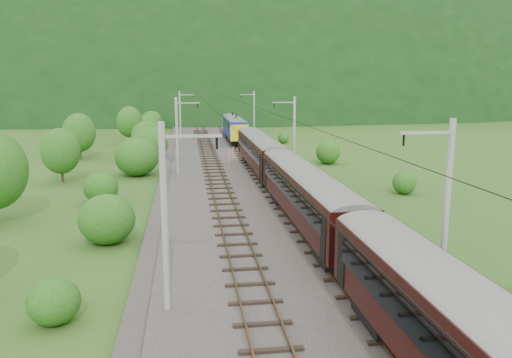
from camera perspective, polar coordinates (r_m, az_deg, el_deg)
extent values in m
plane|color=#214917|center=(23.05, 6.08, -14.31)|extent=(600.00, 600.00, 0.00)
cube|color=#38332D|center=(32.13, 1.77, -6.52)|extent=(14.00, 220.00, 0.30)
cube|color=brown|center=(31.67, -3.83, -6.15)|extent=(0.08, 220.00, 0.15)
cube|color=brown|center=(31.79, -1.23, -6.05)|extent=(0.08, 220.00, 0.15)
cube|color=black|center=(31.76, -2.53, -6.34)|extent=(2.40, 220.00, 0.12)
cube|color=brown|center=(32.34, 4.73, -5.79)|extent=(0.08, 220.00, 0.15)
cube|color=brown|center=(32.67, 7.20, -5.67)|extent=(0.08, 220.00, 0.15)
cube|color=black|center=(32.54, 5.96, -5.96)|extent=(2.40, 220.00, 0.12)
cylinder|color=gray|center=(20.95, -10.41, -4.50)|extent=(0.28, 0.28, 8.00)
cube|color=gray|center=(20.29, -7.35, 4.88)|extent=(2.40, 0.12, 0.12)
cylinder|color=black|center=(20.36, -4.50, 4.10)|extent=(0.10, 0.10, 0.50)
cylinder|color=gray|center=(52.48, -9.01, 4.86)|extent=(0.28, 0.28, 8.00)
cube|color=gray|center=(52.22, -7.80, 8.61)|extent=(2.40, 0.12, 0.12)
cylinder|color=black|center=(52.25, -6.68, 8.31)|extent=(0.10, 0.10, 0.50)
cylinder|color=gray|center=(84.37, -8.67, 7.18)|extent=(0.28, 0.28, 8.00)
cube|color=gray|center=(84.20, -7.91, 9.51)|extent=(2.40, 0.12, 0.12)
cylinder|color=black|center=(84.22, -7.21, 9.32)|extent=(0.10, 0.10, 0.50)
cylinder|color=gray|center=(116.31, -8.51, 8.22)|extent=(0.28, 0.28, 8.00)
cube|color=gray|center=(116.20, -7.96, 9.91)|extent=(2.40, 0.12, 0.12)
cylinder|color=black|center=(116.21, -7.45, 9.78)|extent=(0.10, 0.10, 0.50)
cylinder|color=gray|center=(148.28, -8.42, 8.82)|extent=(0.28, 0.28, 8.00)
cube|color=gray|center=(148.19, -7.98, 10.14)|extent=(2.40, 0.12, 0.12)
cylinder|color=black|center=(148.20, -7.59, 10.04)|extent=(0.10, 0.10, 0.50)
cylinder|color=gray|center=(23.83, 20.95, -3.16)|extent=(0.28, 0.28, 8.00)
cube|color=gray|center=(22.71, 18.87, 5.03)|extent=(2.40, 0.12, 0.12)
cylinder|color=black|center=(22.31, 16.52, 4.29)|extent=(0.10, 0.10, 0.50)
cylinder|color=gray|center=(53.70, 4.38, 5.10)|extent=(0.28, 0.28, 8.00)
cube|color=gray|center=(53.21, 3.16, 8.74)|extent=(2.40, 0.12, 0.12)
cylinder|color=black|center=(53.04, 2.09, 8.41)|extent=(0.10, 0.10, 0.50)
cylinder|color=gray|center=(85.13, -0.22, 7.34)|extent=(0.28, 0.28, 8.00)
cube|color=gray|center=(84.82, -1.04, 9.62)|extent=(2.40, 0.12, 0.12)
cylinder|color=black|center=(84.71, -1.72, 9.41)|extent=(0.10, 0.10, 0.50)
cylinder|color=gray|center=(116.87, -2.35, 8.35)|extent=(0.28, 0.28, 8.00)
cube|color=gray|center=(116.64, -2.96, 10.01)|extent=(2.40, 0.12, 0.12)
cylinder|color=black|center=(116.57, -3.46, 9.85)|extent=(0.10, 0.10, 0.50)
cylinder|color=gray|center=(148.72, -3.58, 8.92)|extent=(0.28, 0.28, 8.00)
cube|color=gray|center=(148.54, -4.06, 10.22)|extent=(2.40, 0.12, 0.12)
cylinder|color=black|center=(148.48, -4.45, 10.10)|extent=(0.10, 0.10, 0.50)
cylinder|color=black|center=(30.43, -2.63, 5.86)|extent=(0.03, 198.00, 0.03)
cylinder|color=black|center=(31.24, 6.21, 5.95)|extent=(0.03, 198.00, 0.03)
ellipsoid|color=black|center=(280.40, -6.96, 8.99)|extent=(504.00, 360.00, 244.00)
cylinder|color=slate|center=(14.20, 26.35, -14.92)|extent=(2.58, 19.50, 2.58)
cube|color=black|center=(20.86, 14.76, -14.53)|extent=(1.96, 2.85, 0.80)
cube|color=black|center=(32.62, 5.74, -1.64)|extent=(2.58, 19.60, 2.67)
cylinder|color=slate|center=(32.37, 5.78, 0.43)|extent=(2.58, 19.50, 2.58)
cube|color=black|center=(32.27, 3.49, -1.17)|extent=(0.05, 17.25, 1.02)
cube|color=black|center=(32.88, 7.98, -1.02)|extent=(0.05, 17.25, 1.02)
cube|color=black|center=(26.74, 9.16, -8.49)|extent=(1.96, 2.85, 0.80)
cube|color=black|center=(39.53, 3.36, -1.94)|extent=(1.96, 2.85, 0.80)
cube|color=black|center=(52.43, 0.48, 3.24)|extent=(2.58, 19.60, 2.67)
cylinder|color=slate|center=(52.28, 0.48, 4.55)|extent=(2.58, 19.50, 2.58)
cube|color=black|center=(52.22, -0.95, 3.56)|extent=(0.05, 17.25, 1.02)
cube|color=black|center=(52.60, 1.89, 3.61)|extent=(0.05, 17.25, 1.02)
cube|color=black|center=(46.04, 1.72, -0.06)|extent=(1.96, 2.85, 0.80)
cube|color=black|center=(59.41, -0.50, 2.47)|extent=(1.96, 2.85, 0.80)
cube|color=#13219C|center=(80.57, -2.50, 5.98)|extent=(2.58, 16.03, 2.67)
cylinder|color=slate|center=(80.47, -2.51, 6.83)|extent=(2.58, 15.95, 2.58)
cube|color=black|center=(80.43, -3.44, 6.19)|extent=(0.05, 14.11, 1.02)
cube|color=black|center=(80.67, -1.57, 6.22)|extent=(0.05, 14.11, 1.02)
cube|color=black|center=(75.19, -2.08, 4.28)|extent=(1.96, 2.85, 0.80)
cube|color=black|center=(86.30, -2.85, 5.15)|extent=(1.96, 2.85, 0.80)
cube|color=gold|center=(88.34, -2.99, 6.31)|extent=(2.63, 0.50, 2.41)
cube|color=gold|center=(72.84, -1.91, 5.30)|extent=(2.63, 0.50, 2.41)
cube|color=black|center=(83.41, -2.71, 7.41)|extent=(0.08, 1.60, 0.80)
cylinder|color=red|center=(60.20, -3.04, 2.59)|extent=(0.15, 0.15, 1.37)
cylinder|color=red|center=(61.74, -2.62, 2.92)|extent=(0.17, 0.17, 1.61)
cylinder|color=black|center=(84.94, -7.06, 5.12)|extent=(0.12, 0.12, 1.72)
sphere|color=red|center=(84.85, -7.07, 5.73)|extent=(0.21, 0.21, 0.21)
ellipsoid|color=#204D14|center=(22.69, -22.11, -12.85)|extent=(2.16, 2.16, 1.94)
ellipsoid|color=#204D14|center=(32.05, -16.67, -4.42)|extent=(3.45, 3.45, 3.10)
ellipsoid|color=#204D14|center=(42.96, -17.30, -0.97)|extent=(2.82, 2.82, 2.54)
ellipsoid|color=#204D14|center=(54.20, -13.47, 2.51)|extent=(4.60, 4.60, 4.14)
ellipsoid|color=#204D14|center=(64.57, -12.17, 3.97)|extent=(4.77, 4.77, 4.30)
ellipsoid|color=#204D14|center=(75.35, -12.32, 4.92)|extent=(4.69, 4.69, 4.22)
ellipsoid|color=#204D14|center=(82.93, -11.90, 4.68)|extent=(2.13, 2.13, 1.91)
ellipsoid|color=#204D14|center=(92.94, -12.13, 5.94)|extent=(4.29, 4.29, 3.86)
ellipsoid|color=#204D14|center=(105.63, -11.84, 6.57)|extent=(4.39, 4.39, 3.95)
ellipsoid|color=#204D14|center=(114.59, -10.95, 6.59)|extent=(2.84, 2.84, 2.56)
cylinder|color=black|center=(52.99, -21.32, 1.20)|extent=(0.24, 0.24, 2.93)
ellipsoid|color=#204D14|center=(52.75, -21.44, 3.00)|extent=(3.77, 3.77, 4.53)
cylinder|color=black|center=(67.97, -19.47, 3.48)|extent=(0.24, 0.24, 3.22)
ellipsoid|color=#204D14|center=(67.77, -19.57, 5.02)|extent=(4.14, 4.14, 4.97)
cylinder|color=black|center=(83.27, -14.19, 5.07)|extent=(0.24, 0.24, 3.24)
ellipsoid|color=#204D14|center=(83.11, -14.25, 6.34)|extent=(4.17, 4.17, 5.01)
ellipsoid|color=#204D14|center=(46.25, 16.60, -0.49)|extent=(2.12, 2.12, 1.91)
ellipsoid|color=#204D14|center=(61.16, 8.23, 2.92)|extent=(2.89, 2.89, 2.60)
ellipsoid|color=#204D14|center=(81.22, 3.16, 4.67)|extent=(1.80, 1.80, 1.62)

